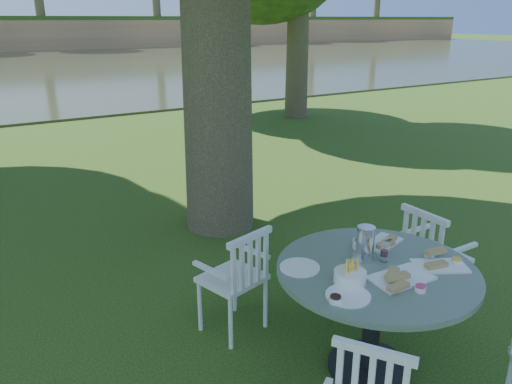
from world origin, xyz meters
The scene contains 5 objects.
ground centered at (0.00, 0.00, 0.00)m, with size 140.00×140.00×0.00m, color #19350B.
table centered at (-0.02, -1.33, 0.62)m, with size 1.30×1.30×0.79m.
chair_ne centered at (0.91, -1.00, 0.52)m, with size 0.42×0.45×0.89m.
chair_nw centered at (-0.57, -0.50, 0.51)m, with size 0.53×0.51×0.86m.
tableware centered at (-0.08, -1.30, 0.84)m, with size 1.11×0.77×0.24m.
Camera 1 is at (-2.21, -3.37, 2.31)m, focal length 35.00 mm.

